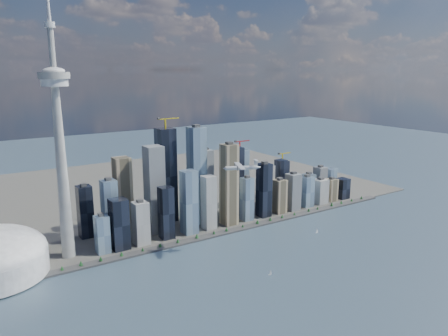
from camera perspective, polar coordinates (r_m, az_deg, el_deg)
ground at (r=809.62m, az=8.21°, el=-14.25°), size 4000.00×4000.00×0.00m
seawall at (r=992.09m, az=-1.47°, el=-8.77°), size 1100.00×22.00×4.00m
land at (r=1376.22m, az=-11.41°, el=-2.88°), size 1400.00×900.00×3.00m
shoreline_trees at (r=989.63m, az=-1.47°, el=-8.41°), size 960.53×7.20×8.80m
skyscraper_cluster at (r=1067.58m, az=-1.23°, el=-2.86°), size 736.00×142.00×253.89m
needle_tower at (r=875.08m, az=-20.71°, el=3.38°), size 56.00×56.00×550.50m
airplane at (r=855.14m, az=2.33°, el=0.09°), size 72.61×65.17×18.61m
sailboat_west at (r=822.16m, az=6.09°, el=-13.50°), size 7.19×3.11×9.93m
sailboat_east at (r=1031.58m, az=12.03°, el=-8.11°), size 7.83×2.48×10.85m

